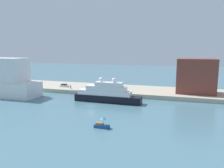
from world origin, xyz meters
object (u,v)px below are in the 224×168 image
Objects in this scene: harbor_building at (196,76)px; parked_car at (64,86)px; large_yacht at (107,94)px; person_figure at (71,87)px; small_motorboat at (102,124)px; mooring_bollard at (112,91)px.

harbor_building is 3.69× the size of parked_car.
large_yacht is 30.35m from parked_car.
person_figure is (-20.72, 12.02, -0.49)m from large_yacht.
person_figure is at bearing -35.06° from parked_car.
small_motorboat is (7.41, -24.76, -2.04)m from large_yacht.
small_motorboat is at bearing -52.59° from person_figure.
person_figure is at bearing -172.05° from harbor_building.
harbor_building is at bearing 16.18° from mooring_bollard.
harbor_building is at bearing 3.48° from parked_car.
person_figure is at bearing 149.88° from large_yacht.
person_figure is at bearing 174.18° from mooring_bollard.
parked_car is (-55.99, -3.41, -6.07)m from harbor_building.
large_yacht reaches higher than mooring_bollard.
parked_car is at bearing 167.08° from mooring_bollard.
mooring_bollard is at bearing -12.92° from parked_car.
harbor_building is at bearing 32.48° from large_yacht.
parked_car is 4.90× the size of mooring_bollard.
large_yacht is 23.96m from person_figure.
harbor_building is 33.16m from mooring_bollard.
large_yacht reaches higher than parked_car.
small_motorboat is at bearing -117.27° from harbor_building.
person_figure reaches higher than parked_car.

